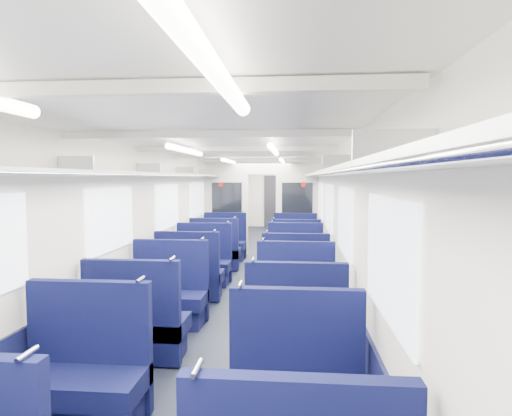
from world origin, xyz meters
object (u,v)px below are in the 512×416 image
object	(u,v)px
seat_16	(215,253)
seat_6	(83,380)
seat_10	(168,298)
bulkhead	(262,205)
seat_13	(295,281)
seat_11	(296,301)
seat_12	(190,278)
seat_7	(296,395)
seat_14	(203,265)
seat_17	(295,255)
seat_9	(296,332)
seat_19	(295,246)
seat_15	(295,264)
seat_8	(137,328)
end_door	(274,201)
seat_18	(224,245)

from	to	relation	value
seat_16	seat_6	bearing A→B (deg)	-90.00
seat_10	seat_16	world-z (taller)	same
bulkhead	seat_13	distance (m)	4.34
seat_6	seat_16	size ratio (longest dim) A/B	1.00
seat_11	seat_12	size ratio (longest dim) A/B	1.00
seat_13	seat_7	bearing A→B (deg)	-90.00
seat_16	seat_13	bearing A→B (deg)	-53.82
seat_14	seat_17	size ratio (longest dim) A/B	1.00
seat_9	seat_12	size ratio (longest dim) A/B	1.00
seat_12	seat_19	world-z (taller)	same
seat_15	seat_11	bearing A→B (deg)	-90.00
seat_8	seat_14	size ratio (longest dim) A/B	1.00
bulkhead	seat_14	distance (m)	3.34
end_door	seat_11	distance (m)	11.44
end_door	seat_10	world-z (taller)	end_door
seat_14	seat_6	bearing A→B (deg)	-90.00
seat_8	seat_17	bearing A→B (deg)	69.27
bulkhead	seat_7	bearing A→B (deg)	-83.81
end_door	seat_8	bearing A→B (deg)	-93.79
seat_9	seat_18	xyz separation A→B (m)	(-1.66, 5.62, 0.00)
seat_6	seat_16	world-z (taller)	same
seat_15	seat_8	bearing A→B (deg)	-115.56
seat_10	seat_18	xyz separation A→B (m)	(0.00, 4.51, 0.00)
seat_15	seat_13	bearing A→B (deg)	-90.00
seat_12	seat_18	xyz separation A→B (m)	(0.00, 3.36, 0.00)
seat_9	seat_14	xyz separation A→B (m)	(-1.66, 3.26, 0.00)
seat_7	seat_19	distance (m)	6.89
seat_18	seat_6	bearing A→B (deg)	-90.00
seat_6	seat_9	xyz separation A→B (m)	(1.66, 1.18, 0.00)
end_door	seat_9	size ratio (longest dim) A/B	1.77
seat_13	seat_9	bearing A→B (deg)	-90.00
bulkhead	seat_10	xyz separation A→B (m)	(-0.83, -5.26, -0.89)
bulkhead	seat_17	distance (m)	2.34
seat_11	seat_17	xyz separation A→B (m)	(0.00, 3.25, 0.00)
seat_19	seat_13	bearing A→B (deg)	-90.00
seat_8	seat_19	world-z (taller)	same
end_door	seat_15	xyz separation A→B (m)	(0.83, -9.05, -0.65)
end_door	seat_19	world-z (taller)	end_door
seat_17	seat_19	xyz separation A→B (m)	(0.00, 1.25, 0.00)
seat_7	seat_11	bearing A→B (deg)	90.00
seat_10	seat_12	size ratio (longest dim) A/B	1.00
end_door	seat_7	world-z (taller)	end_door
seat_15	seat_19	distance (m)	2.16
seat_8	seat_15	distance (m)	3.85
seat_7	seat_13	distance (m)	3.48
seat_15	seat_19	size ratio (longest dim) A/B	1.00
seat_14	seat_19	bearing A→B (deg)	54.85
seat_14	seat_15	world-z (taller)	same
seat_13	seat_16	size ratio (longest dim) A/B	1.00
seat_14	seat_8	bearing A→B (deg)	-90.00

